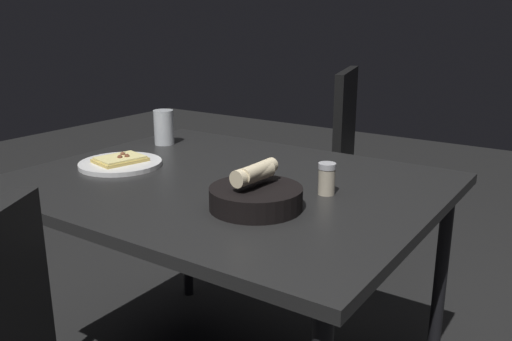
% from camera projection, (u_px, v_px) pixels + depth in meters
% --- Properties ---
extents(dining_table, '(1.17, 0.94, 0.72)m').
position_uv_depth(dining_table, '(226.00, 198.00, 1.56)').
color(dining_table, black).
rests_on(dining_table, ground).
extents(pizza_plate, '(0.26, 0.26, 0.04)m').
position_uv_depth(pizza_plate, '(120.00, 163.00, 1.68)').
color(pizza_plate, silver).
rests_on(pizza_plate, dining_table).
extents(bread_basket, '(0.23, 0.23, 0.11)m').
position_uv_depth(bread_basket, '(256.00, 195.00, 1.30)').
color(bread_basket, black).
rests_on(bread_basket, dining_table).
extents(beer_glass, '(0.07, 0.07, 0.13)m').
position_uv_depth(beer_glass, '(164.00, 129.00, 1.95)').
color(beer_glass, silver).
rests_on(beer_glass, dining_table).
extents(pepper_shaker, '(0.05, 0.05, 0.08)m').
position_uv_depth(pepper_shaker, '(327.00, 180.00, 1.41)').
color(pepper_shaker, '#BFB299').
rests_on(pepper_shaker, dining_table).
extents(chair_near, '(0.55, 0.55, 0.95)m').
position_uv_depth(chair_near, '(319.00, 163.00, 2.41)').
color(chair_near, black).
rests_on(chair_near, ground).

